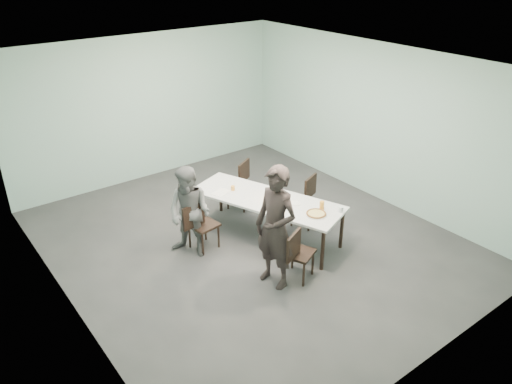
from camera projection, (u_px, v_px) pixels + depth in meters
ground at (250, 241)px, 8.54m from camera, size 7.00×7.00×0.00m
room_shell at (249, 128)px, 7.64m from camera, size 6.02×7.02×3.01m
table at (267, 202)px, 8.34m from camera, size 1.77×2.75×0.75m
chair_near_left at (296, 252)px, 7.33m from camera, size 0.65×0.55×0.87m
chair_far_left at (199, 223)px, 8.09m from camera, size 0.64×0.47×0.87m
chair_near_right at (307, 198)px, 8.88m from camera, size 0.65×0.54×0.87m
chair_far_right at (242, 182)px, 9.49m from camera, size 0.65×0.57×0.87m
diner_near at (276, 228)px, 7.09m from camera, size 0.57×0.76×1.88m
diner_far at (190, 212)px, 7.87m from camera, size 0.85×0.92×1.52m
pizza at (316, 214)px, 7.81m from camera, size 0.34×0.34×0.04m
side_plate at (295, 203)px, 8.15m from camera, size 0.18×0.18×0.01m
beer_glass at (322, 206)px, 7.93m from camera, size 0.08×0.08×0.15m
water_tumbler at (341, 209)px, 7.88m from camera, size 0.08×0.08×0.09m
tealight at (271, 199)px, 8.26m from camera, size 0.06×0.06×0.05m
amber_tumbler at (233, 188)px, 8.58m from camera, size 0.07×0.07×0.08m
menu at (221, 192)px, 8.51m from camera, size 0.36×0.31×0.01m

